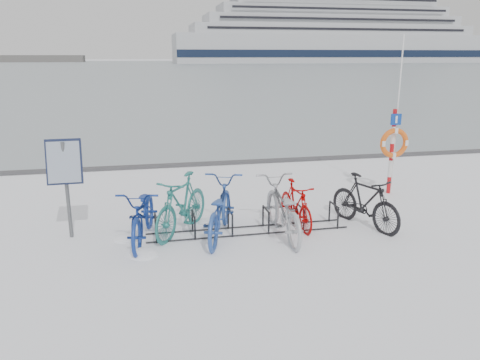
{
  "coord_description": "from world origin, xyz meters",
  "views": [
    {
      "loc": [
        -1.96,
        -8.48,
        3.38
      ],
      "look_at": [
        -0.04,
        0.6,
        0.9
      ],
      "focal_mm": 35.0,
      "sensor_mm": 36.0,
      "label": 1
    }
  ],
  "objects": [
    {
      "name": "bike_rack",
      "position": [
        0.0,
        0.0,
        0.18
      ],
      "size": [
        4.0,
        0.48,
        0.46
      ],
      "color": "black",
      "rests_on": "ground"
    },
    {
      "name": "bike_2",
      "position": [
        -0.59,
        -0.08,
        0.57
      ],
      "size": [
        1.42,
        2.3,
        1.14
      ],
      "primitive_type": "imported",
      "rotation": [
        0.0,
        0.0,
        2.81
      ],
      "color": "#294B9A",
      "rests_on": "ground"
    },
    {
      "name": "cruise_ferry",
      "position": [
        85.11,
        203.23,
        12.96
      ],
      "size": [
        144.8,
        27.29,
        47.58
      ],
      "color": "silver",
      "rests_on": "ground"
    },
    {
      "name": "info_board",
      "position": [
        -3.39,
        0.4,
        1.38
      ],
      "size": [
        0.64,
        0.25,
        1.91
      ],
      "rotation": [
        0.0,
        0.0,
        0.01
      ],
      "color": "#595B5E",
      "rests_on": "ground"
    },
    {
      "name": "bike_4",
      "position": [
        1.03,
        0.15,
        0.48
      ],
      "size": [
        0.57,
        1.63,
        0.96
      ],
      "primitive_type": "imported",
      "rotation": [
        0.0,
        0.0,
        0.08
      ],
      "color": "#AA0403",
      "rests_on": "ground"
    },
    {
      "name": "ice_sheet",
      "position": [
        0.0,
        155.0,
        0.01
      ],
      "size": [
        400.0,
        298.0,
        0.02
      ],
      "primitive_type": "cube",
      "color": "#98A5AB",
      "rests_on": "ground"
    },
    {
      "name": "bike_3",
      "position": [
        0.6,
        -0.3,
        0.57
      ],
      "size": [
        0.75,
        2.16,
        1.13
      ],
      "primitive_type": "imported",
      "rotation": [
        0.0,
        0.0,
        3.14
      ],
      "color": "#A3A5AB",
      "rests_on": "ground"
    },
    {
      "name": "lifebuoy_station",
      "position": [
        4.09,
        1.82,
        1.3
      ],
      "size": [
        0.74,
        0.22,
        3.86
      ],
      "color": "#B10E13",
      "rests_on": "ground"
    },
    {
      "name": "quay_edge",
      "position": [
        0.0,
        5.9,
        0.05
      ],
      "size": [
        400.0,
        0.25,
        0.1
      ],
      "primitive_type": "cube",
      "color": "#3F3F42",
      "rests_on": "ground"
    },
    {
      "name": "snow_drifts",
      "position": [
        -1.04,
        0.01,
        0.0
      ],
      "size": [
        3.8,
        1.85,
        0.19
      ],
      "color": "white",
      "rests_on": "ground"
    },
    {
      "name": "ground",
      "position": [
        0.0,
        0.0,
        0.0
      ],
      "size": [
        900.0,
        900.0,
        0.0
      ],
      "primitive_type": "plane",
      "color": "white",
      "rests_on": "ground"
    },
    {
      "name": "bike_0",
      "position": [
        -2.01,
        -0.01,
        0.55
      ],
      "size": [
        1.09,
        2.21,
        1.11
      ],
      "primitive_type": "imported",
      "rotation": [
        0.0,
        0.0,
        -0.17
      ],
      "color": "navy",
      "rests_on": "ground"
    },
    {
      "name": "bike_5",
      "position": [
        2.39,
        -0.18,
        0.55
      ],
      "size": [
        1.12,
        1.89,
        1.1
      ],
      "primitive_type": "imported",
      "rotation": [
        0.0,
        0.0,
        0.35
      ],
      "color": "black",
      "rests_on": "ground"
    },
    {
      "name": "bike_1",
      "position": [
        -1.28,
        0.26,
        0.59
      ],
      "size": [
        1.57,
        1.95,
        1.19
      ],
      "primitive_type": "imported",
      "rotation": [
        0.0,
        0.0,
        -0.59
      ],
      "color": "#23706A",
      "rests_on": "ground"
    }
  ]
}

